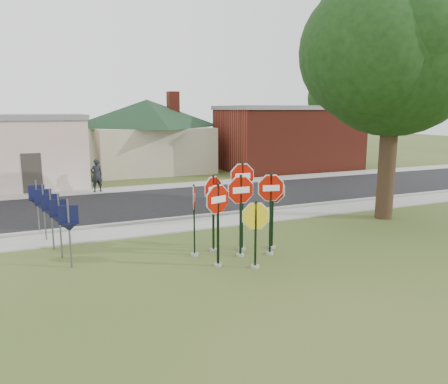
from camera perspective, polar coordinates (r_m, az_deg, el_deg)
name	(u,v)px	position (r m, az deg, el deg)	size (l,w,h in m)	color
ground	(266,271)	(12.51, 5.53, -10.26)	(120.00, 120.00, 0.00)	#344B1C
sidewalk_near	(199,224)	(17.29, -3.28, -4.18)	(60.00, 1.60, 0.06)	gray
road	(167,202)	(21.46, -7.40, -1.34)	(60.00, 7.00, 0.04)	black
sidewalk_far	(147,188)	(25.55, -10.06, 0.55)	(60.00, 1.60, 0.06)	gray
curb	(191,217)	(18.19, -4.36, -3.31)	(60.00, 0.20, 0.14)	gray
stop_sign_center	(241,203)	(13.22, 2.20, -1.43)	(1.18, 0.24, 2.68)	gray
stop_sign_yellow	(256,227)	(12.36, 4.15, -4.55)	(1.04, 0.36, 2.07)	gray
stop_sign_left	(218,212)	(12.39, -0.80, -2.67)	(1.10, 0.40, 2.56)	gray
stop_sign_right	(271,201)	(13.46, 6.11, -1.22)	(1.13, 0.25, 2.69)	gray
stop_sign_back_right	(242,192)	(13.78, 2.40, -0.06)	(1.10, 0.24, 2.97)	gray
stop_sign_back_left	(213,202)	(13.71, -1.41, -1.35)	(0.97, 0.52, 2.58)	gray
stop_sign_far_right	(273,201)	(14.10, 6.37, -1.16)	(0.64, 1.00, 2.54)	gray
stop_sign_far_left	(194,211)	(13.36, -3.93, -2.51)	(0.35, 0.94, 2.35)	gray
route_sign_row	(51,212)	(15.07, -21.63, -2.49)	(1.43, 4.63, 2.00)	#59595E
building_house	(147,121)	(33.13, -9.97, 9.14)	(11.60, 11.60, 6.20)	#B7AF91
building_brick	(288,137)	(33.78, 8.41, 7.10)	(10.20, 6.20, 4.75)	maroon
oak_tree	(395,48)	(19.17, 21.43, 17.11)	(10.52, 9.92, 10.31)	black
bg_tree_right	(336,98)	(45.60, 14.43, 11.79)	(5.60, 5.60, 8.40)	black
pedestrian	(97,175)	(24.66, -16.31, 2.10)	(0.65, 0.43, 1.80)	black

